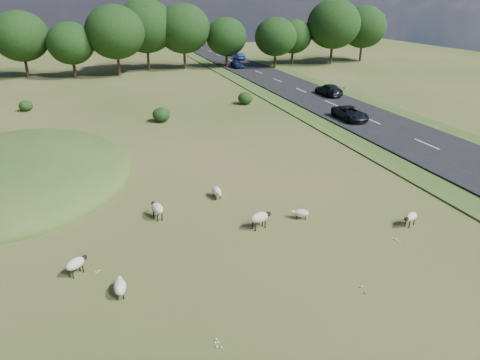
% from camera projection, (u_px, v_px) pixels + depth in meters
% --- Properties ---
extents(ground, '(160.00, 160.00, 0.00)m').
position_uv_depth(ground, '(167.00, 130.00, 40.80)').
color(ground, '#34541A').
rests_on(ground, ground).
extents(mound, '(16.00, 20.00, 4.00)m').
position_uv_depth(mound, '(17.00, 176.00, 30.32)').
color(mound, '#33561E').
rests_on(mound, ground).
extents(road, '(8.00, 150.00, 0.25)m').
position_uv_depth(road, '(308.00, 94.00, 55.31)').
color(road, black).
rests_on(road, ground).
extents(treeline, '(96.28, 14.66, 11.70)m').
position_uv_depth(treeline, '(121.00, 32.00, 68.82)').
color(treeline, black).
rests_on(treeline, ground).
extents(shrubs, '(25.80, 10.88, 1.46)m').
position_uv_depth(shrubs, '(166.00, 106.00, 46.86)').
color(shrubs, black).
rests_on(shrubs, ground).
extents(sheep_0, '(1.15, 0.81, 0.80)m').
position_uv_depth(sheep_0, '(410.00, 217.00, 23.41)').
color(sheep_0, beige).
rests_on(sheep_0, ground).
extents(sheep_1, '(1.38, 0.82, 0.96)m').
position_uv_depth(sheep_1, '(260.00, 217.00, 23.14)').
color(sheep_1, beige).
rests_on(sheep_1, ground).
extents(sheep_2, '(0.56, 1.18, 0.68)m').
position_uv_depth(sheep_2, '(120.00, 286.00, 17.99)').
color(sheep_2, beige).
rests_on(sheep_2, ground).
extents(sheep_3, '(0.57, 1.22, 0.70)m').
position_uv_depth(sheep_3, '(217.00, 191.00, 26.78)').
color(sheep_3, beige).
rests_on(sheep_3, ground).
extents(sheep_4, '(1.11, 1.02, 0.83)m').
position_uv_depth(sheep_4, '(76.00, 263.00, 19.29)').
color(sheep_4, beige).
rests_on(sheep_4, ground).
extents(sheep_5, '(1.06, 0.77, 0.59)m').
position_uv_depth(sheep_5, '(301.00, 213.00, 24.25)').
color(sheep_5, beige).
rests_on(sheep_5, ground).
extents(sheep_6, '(0.78, 1.34, 0.94)m').
position_uv_depth(sheep_6, '(157.00, 208.00, 24.19)').
color(sheep_6, beige).
rests_on(sheep_6, ground).
extents(car_0, '(1.94, 4.76, 1.38)m').
position_uv_depth(car_0, '(329.00, 90.00, 53.92)').
color(car_0, black).
rests_on(car_0, road).
extents(car_1, '(1.57, 3.90, 1.33)m').
position_uv_depth(car_1, '(237.00, 64.00, 75.22)').
color(car_1, navy).
rests_on(car_1, road).
extents(car_2, '(1.36, 3.91, 1.29)m').
position_uv_depth(car_2, '(239.00, 56.00, 85.26)').
color(car_2, navy).
rests_on(car_2, road).
extents(car_3, '(1.73, 4.26, 1.24)m').
position_uv_depth(car_3, '(229.00, 52.00, 91.40)').
color(car_3, white).
rests_on(car_3, road).
extents(car_6, '(2.13, 4.61, 1.28)m').
position_uv_depth(car_6, '(350.00, 113.00, 43.12)').
color(car_6, black).
rests_on(car_6, road).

